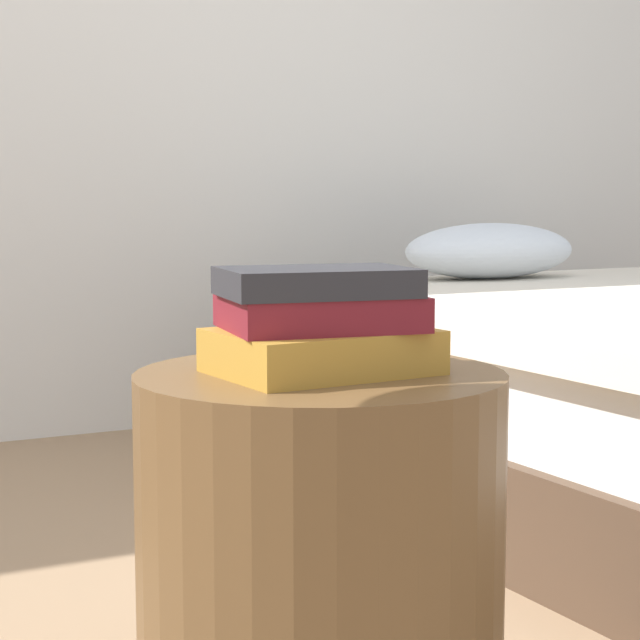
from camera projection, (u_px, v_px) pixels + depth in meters
side_table at (320, 565)px, 1.34m from camera, size 0.45×0.45×0.48m
book_ochre at (323, 351)px, 1.30m from camera, size 0.26×0.20×0.05m
book_maroon at (323, 312)px, 1.30m from camera, size 0.25×0.20×0.04m
book_charcoal at (316, 282)px, 1.28m from camera, size 0.24×0.18×0.03m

